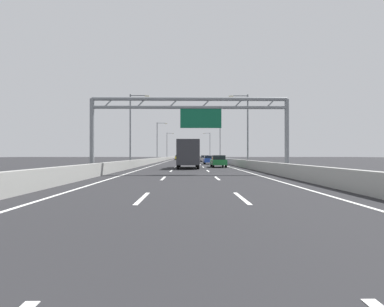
{
  "coord_description": "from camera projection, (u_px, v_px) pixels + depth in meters",
  "views": [
    {
      "loc": [
        -0.15,
        1.83,
        1.57
      ],
      "look_at": [
        0.64,
        60.48,
        1.85
      ],
      "focal_mm": 27.54,
      "sensor_mm": 36.0,
      "label": 1
    }
  ],
  "objects": [
    {
      "name": "lane_dash_left_13",
      "position": [
        184.0,
        159.0,
        118.62
      ],
      "size": [
        0.16,
        3.0,
        0.01
      ],
      "primitive_type": "cube",
      "color": "white",
      "rests_on": "ground_plane"
    },
    {
      "name": "lane_dash_right_12",
      "position": [
        193.0,
        159.0,
        109.67
      ],
      "size": [
        0.16,
        3.0,
        0.01
      ],
      "primitive_type": "cube",
      "color": "white",
      "rests_on": "ground_plane"
    },
    {
      "name": "lane_dash_right_17",
      "position": [
        192.0,
        158.0,
        154.67
      ],
      "size": [
        0.16,
        3.0,
        0.01
      ],
      "primitive_type": "cube",
      "color": "white",
      "rests_on": "ground_plane"
    },
    {
      "name": "lane_dash_right_3",
      "position": [
        208.0,
        171.0,
        28.68
      ],
      "size": [
        0.16,
        3.0,
        0.01
      ],
      "primitive_type": "cube",
      "color": "white",
      "rests_on": "ground_plane"
    },
    {
      "name": "lane_dash_left_8",
      "position": [
        181.0,
        161.0,
        73.63
      ],
      "size": [
        0.16,
        3.0,
        0.01
      ],
      "primitive_type": "cube",
      "color": "white",
      "rests_on": "ground_plane"
    },
    {
      "name": "lane_dash_right_4",
      "position": [
        203.0,
        167.0,
        37.68
      ],
      "size": [
        0.16,
        3.0,
        0.01
      ],
      "primitive_type": "cube",
      "color": "white",
      "rests_on": "ground_plane"
    },
    {
      "name": "silver_car",
      "position": [
        205.0,
        158.0,
        67.71
      ],
      "size": [
        1.9,
        4.5,
        1.47
      ],
      "color": "#A8ADB2",
      "rests_on": "ground_plane"
    },
    {
      "name": "lane_dash_left_10",
      "position": [
        183.0,
        160.0,
        91.63
      ],
      "size": [
        0.16,
        3.0,
        0.01
      ],
      "primitive_type": "cube",
      "color": "white",
      "rests_on": "ground_plane"
    },
    {
      "name": "blue_car",
      "position": [
        209.0,
        160.0,
        50.28
      ],
      "size": [
        1.76,
        4.12,
        1.47
      ],
      "color": "#2347AD",
      "rests_on": "ground_plane"
    },
    {
      "name": "edge_line_right",
      "position": [
        206.0,
        160.0,
        86.22
      ],
      "size": [
        0.16,
        176.0,
        0.01
      ],
      "primitive_type": "cube",
      "color": "white",
      "rests_on": "ground_plane"
    },
    {
      "name": "lane_dash_right_15",
      "position": [
        192.0,
        158.0,
        136.67
      ],
      "size": [
        0.16,
        3.0,
        0.01
      ],
      "primitive_type": "cube",
      "color": "white",
      "rests_on": "ground_plane"
    },
    {
      "name": "lane_dash_right_1",
      "position": [
        242.0,
        198.0,
        10.68
      ],
      "size": [
        0.16,
        3.0,
        0.01
      ],
      "primitive_type": "cube",
      "color": "white",
      "rests_on": "ground_plane"
    },
    {
      "name": "box_truck",
      "position": [
        188.0,
        153.0,
        34.71
      ],
      "size": [
        2.49,
        7.62,
        3.28
      ],
      "color": "silver",
      "rests_on": "ground_plane"
    },
    {
      "name": "lane_dash_right_10",
      "position": [
        194.0,
        160.0,
        91.67
      ],
      "size": [
        0.16,
        3.0,
        0.01
      ],
      "primitive_type": "cube",
      "color": "white",
      "rests_on": "ground_plane"
    },
    {
      "name": "lane_dash_left_11",
      "position": [
        183.0,
        159.0,
        100.62
      ],
      "size": [
        0.16,
        3.0,
        0.01
      ],
      "primitive_type": "cube",
      "color": "white",
      "rests_on": "ground_plane"
    },
    {
      "name": "lane_dash_right_5",
      "position": [
        200.0,
        165.0,
        46.68
      ],
      "size": [
        0.16,
        3.0,
        0.01
      ],
      "primitive_type": "cube",
      "color": "white",
      "rests_on": "ground_plane"
    },
    {
      "name": "streetlamp_right_mid",
      "position": [
        246.0,
        126.0,
        38.62
      ],
      "size": [
        2.58,
        0.28,
        9.5
      ],
      "color": "slate",
      "rests_on": "ground_plane"
    },
    {
      "name": "orange_car",
      "position": [
        189.0,
        159.0,
        62.12
      ],
      "size": [
        1.85,
        4.65,
        1.48
      ],
      "color": "orange",
      "rests_on": "ground_plane"
    },
    {
      "name": "lane_dash_left_16",
      "position": [
        185.0,
        158.0,
        145.62
      ],
      "size": [
        0.16,
        3.0,
        0.01
      ],
      "primitive_type": "cube",
      "color": "white",
      "rests_on": "ground_plane"
    },
    {
      "name": "streetlamp_right_distant",
      "position": [
        209.0,
        144.0,
        105.28
      ],
      "size": [
        2.58,
        0.28,
        9.5
      ],
      "color": "slate",
      "rests_on": "ground_plane"
    },
    {
      "name": "white_car",
      "position": [
        188.0,
        160.0,
        49.6
      ],
      "size": [
        1.89,
        4.28,
        1.44
      ],
      "color": "silver",
      "rests_on": "ground_plane"
    },
    {
      "name": "streetlamp_left_mid",
      "position": [
        132.0,
        126.0,
        38.42
      ],
      "size": [
        2.58,
        0.28,
        9.5
      ],
      "color": "slate",
      "rests_on": "ground_plane"
    },
    {
      "name": "barrier_left",
      "position": [
        170.0,
        158.0,
        108.06
      ],
      "size": [
        0.45,
        220.0,
        0.95
      ],
      "color": "#9E9E99",
      "rests_on": "ground_plane"
    },
    {
      "name": "yellow_car",
      "position": [
        178.0,
        157.0,
        95.63
      ],
      "size": [
        1.85,
        4.58,
        1.48
      ],
      "color": "yellow",
      "rests_on": "ground_plane"
    },
    {
      "name": "red_car",
      "position": [
        178.0,
        157.0,
        106.38
      ],
      "size": [
        1.76,
        4.27,
        1.53
      ],
      "color": "red",
      "rests_on": "ground_plane"
    },
    {
      "name": "lane_dash_left_12",
      "position": [
        184.0,
        159.0,
        109.62
      ],
      "size": [
        0.16,
        3.0,
        0.01
      ],
      "primitive_type": "cube",
      "color": "white",
      "rests_on": "ground_plane"
    },
    {
      "name": "lane_dash_right_2",
      "position": [
        217.0,
        178.0,
        19.68
      ],
      "size": [
        0.16,
        3.0,
        0.01
      ],
      "primitive_type": "cube",
      "color": "white",
      "rests_on": "ground_plane"
    },
    {
      "name": "lane_dash_left_17",
      "position": [
        185.0,
        158.0,
        154.62
      ],
      "size": [
        0.16,
        3.0,
        0.01
      ],
      "primitive_type": "cube",
      "color": "white",
      "rests_on": "ground_plane"
    },
    {
      "name": "streetlamp_left_far",
      "position": [
        158.0,
        139.0,
        71.75
      ],
      "size": [
        2.58,
        0.28,
        9.5
      ],
      "color": "slate",
      "rests_on": "ground_plane"
    },
    {
      "name": "lane_dash_left_7",
      "position": [
        181.0,
        162.0,
        64.63
      ],
      "size": [
        0.16,
        3.0,
        0.01
      ],
      "primitive_type": "cube",
      "color": "white",
      "rests_on": "ground_plane"
    },
    {
      "name": "streetlamp_right_far",
      "position": [
        219.0,
        139.0,
        71.95
      ],
      "size": [
        2.58,
        0.28,
        9.5
      ],
      "color": "slate",
      "rests_on": "ground_plane"
    },
    {
      "name": "lane_dash_right_14",
      "position": [
        193.0,
        159.0,
        127.67
      ],
      "size": [
        0.16,
        3.0,
        0.01
      ],
      "primitive_type": "cube",
      "color": "white",
      "rests_on": "ground_plane"
    },
    {
      "name": "lane_dash_left_2",
      "position": [
        163.0,
        178.0,
        19.63
      ],
      "size": [
        0.16,
        3.0,
        0.01
      ],
      "primitive_type": "cube",
      "color": "white",
      "rests_on": "ground_plane"
    },
    {
      "name": "lane_dash_left_15",
      "position": [
        184.0,
        158.0,
        136.62
      ],
      "size": [
        0.16,
        3.0,
        0.01
      ],
      "primitive_type": "cube",
      "color": "white",
      "rests_on": "ground_plane"
    },
    {
      "name": "lane_dash_left_5",
      "position": [
        178.0,
        165.0,
        46.63
      ],
      "size": [
        0.16,
        3.0,
        0.01
      ],
      "primitive_type": "cube",
      "color": "white",
      "rests_on": "ground_plane"
    },
    {
      "name": "lane_dash_left_6",
      "position": [
        179.0,
        163.0,
        55.63
      ],
      "size": [
        0.16,
        3.0,
        0.01
      ],
      "primitive_type": "cube",
      "color": "white",
      "rests_on": "ground_plane"
    },
    {
      "name": "lane_dash_right_8",
      "position": [
        196.0,
        161.0,
        73.68
      ],
      "size": [
        0.16,
        3.0,
        0.01
      ],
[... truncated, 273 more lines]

